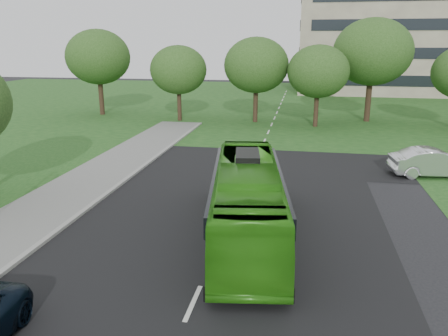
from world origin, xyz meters
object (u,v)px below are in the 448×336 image
(office_building, at_px, (427,14))
(tree_park_d, at_px, (373,52))
(tree_park_c, at_px, (318,72))
(tree_park_f, at_px, (98,57))
(tree_park_a, at_px, (178,70))
(sedan, at_px, (434,163))
(bus, at_px, (247,201))
(tree_park_b, at_px, (256,65))

(office_building, relative_size, tree_park_d, 3.85)
(tree_park_c, distance_m, tree_park_f, 24.21)
(office_building, height_order, tree_park_f, office_building)
(tree_park_a, distance_m, sedan, 27.13)
(tree_park_a, bearing_deg, tree_park_f, 166.91)
(bus, height_order, sedan, bus)
(office_building, xyz_separation_m, tree_park_a, (-31.75, -35.30, -7.24))
(tree_park_c, bearing_deg, tree_park_f, 172.22)
(tree_park_f, bearing_deg, sedan, -31.59)
(tree_park_a, bearing_deg, tree_park_b, 4.19)
(office_building, xyz_separation_m, tree_park_d, (-12.32, -32.22, -5.45))
(tree_park_a, height_order, bus, tree_park_a)
(tree_park_c, xyz_separation_m, tree_park_f, (-23.96, 3.27, 1.12))
(tree_park_b, relative_size, tree_park_d, 0.82)
(tree_park_c, xyz_separation_m, tree_park_d, (5.35, 4.05, 1.75))
(sedan, bearing_deg, tree_park_a, 44.13)
(tree_park_f, relative_size, sedan, 1.81)
(tree_park_c, relative_size, tree_park_f, 0.83)
(tree_park_c, bearing_deg, tree_park_b, 165.67)
(tree_park_a, xyz_separation_m, tree_park_f, (-9.88, 2.30, 1.17))
(tree_park_a, height_order, tree_park_b, tree_park_b)
(tree_park_d, distance_m, tree_park_f, 29.33)
(tree_park_c, relative_size, bus, 0.69)
(tree_park_f, distance_m, bus, 36.45)
(tree_park_a, xyz_separation_m, tree_park_d, (19.44, 3.07, 1.79))
(tree_park_f, height_order, bus, tree_park_f)
(office_building, bearing_deg, sedan, -101.75)
(tree_park_b, bearing_deg, office_building, 55.59)
(tree_park_b, relative_size, tree_park_f, 0.91)
(tree_park_d, xyz_separation_m, tree_park_f, (-29.31, -0.78, -0.62))
(office_building, height_order, bus, office_building)
(tree_park_b, distance_m, tree_park_d, 11.80)
(tree_park_d, bearing_deg, office_building, 69.08)
(tree_park_a, xyz_separation_m, bus, (10.80, -27.33, -3.68))
(tree_park_a, relative_size, tree_park_f, 0.82)
(tree_park_a, bearing_deg, bus, -68.45)
(tree_park_b, distance_m, tree_park_f, 17.95)
(tree_park_c, height_order, sedan, tree_park_c)
(tree_park_b, bearing_deg, bus, -84.23)
(office_building, xyz_separation_m, bus, (-20.96, -62.63, -10.93))
(tree_park_c, height_order, bus, tree_park_c)
(tree_park_b, relative_size, bus, 0.76)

